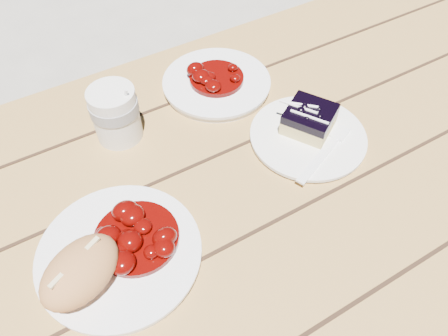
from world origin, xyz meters
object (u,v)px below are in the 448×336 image
picnic_table (187,266)px  second_plate (217,84)px  main_plate (120,254)px  bread_roll (80,271)px  blueberry_cake (309,119)px  dessert_plate (308,137)px  coffee_cup (116,114)px

picnic_table → second_plate: (0.20, 0.24, 0.17)m
main_plate → bread_roll: size_ratio=1.93×
picnic_table → blueberry_cake: size_ratio=18.40×
bread_roll → blueberry_cake: size_ratio=1.08×
main_plate → bread_roll: bearing=-160.0°
bread_roll → dessert_plate: bearing=9.4°
bread_roll → dessert_plate: 0.44m
dessert_plate → coffee_cup: size_ratio=1.99×
blueberry_cake → coffee_cup: 0.33m
dessert_plate → second_plate: 0.22m
coffee_cup → blueberry_cake: bearing=-29.1°
main_plate → coffee_cup: coffee_cup is taller
blueberry_cake → coffee_cup: coffee_cup is taller
picnic_table → bread_roll: size_ratio=16.99×
main_plate → dessert_plate: bearing=7.8°
picnic_table → bread_roll: 0.26m
main_plate → picnic_table: bearing=9.8°
second_plate → dessert_plate: bearing=-71.4°
dessert_plate → blueberry_cake: (0.01, 0.01, 0.03)m
blueberry_cake → coffee_cup: size_ratio=1.09×
picnic_table → dessert_plate: 0.32m
main_plate → second_plate: bearing=40.0°
dessert_plate → second_plate: second_plate is taller
picnic_table → blueberry_cake: (0.28, 0.05, 0.19)m
bread_roll → second_plate: 0.45m
main_plate → dessert_plate: (0.37, 0.05, -0.00)m
main_plate → dessert_plate: main_plate is taller
second_plate → picnic_table: bearing=-130.1°
picnic_table → main_plate: size_ratio=8.80×
picnic_table → second_plate: size_ratio=9.74×
bread_roll → second_plate: bearing=37.5°
main_plate → blueberry_cake: 0.39m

